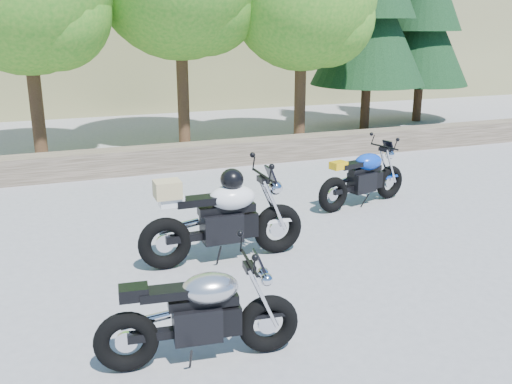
% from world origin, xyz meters
% --- Properties ---
extents(ground, '(90.00, 90.00, 0.00)m').
position_xyz_m(ground, '(0.00, 0.00, 0.00)').
color(ground, gray).
rests_on(ground, ground).
extents(stone_wall, '(22.00, 0.55, 0.50)m').
position_xyz_m(stone_wall, '(0.00, 5.50, 0.25)').
color(stone_wall, '#4D4333').
rests_on(stone_wall, ground).
extents(conifer_far, '(2.82, 2.82, 6.27)m').
position_xyz_m(conifer_far, '(8.40, 8.80, 3.27)').
color(conifer_far, '#382314').
rests_on(conifer_far, ground).
extents(silver_bike, '(1.85, 0.58, 0.93)m').
position_xyz_m(silver_bike, '(-1.25, -1.47, 0.45)').
color(silver_bike, black).
rests_on(silver_bike, ground).
extents(white_bike, '(2.17, 0.69, 1.20)m').
position_xyz_m(white_bike, '(-0.39, 0.63, 0.59)').
color(white_bike, black).
rests_on(white_bike, ground).
extents(blue_bike, '(1.86, 0.72, 0.95)m').
position_xyz_m(blue_bike, '(2.49, 2.03, 0.46)').
color(blue_bike, black).
rests_on(blue_bike, ground).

